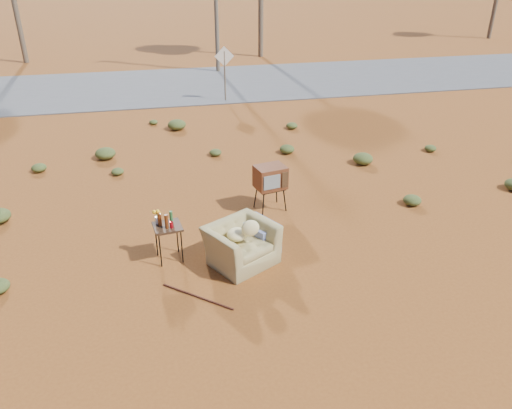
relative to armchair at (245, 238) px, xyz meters
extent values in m
plane|color=brown|center=(-0.03, -0.28, -0.51)|extent=(140.00, 140.00, 0.00)
cube|color=#565659|center=(-0.03, 14.72, -0.49)|extent=(140.00, 7.00, 0.04)
imported|color=#998853|center=(-0.08, -0.07, 0.04)|extent=(1.49, 1.32, 1.09)
ellipsoid|color=#EEDB91|center=(-0.16, -0.05, 0.13)|extent=(0.40, 0.40, 0.23)
ellipsoid|color=#EEDB91|center=(0.07, -0.22, 0.33)|extent=(0.35, 0.17, 0.35)
cube|color=navy|center=(0.36, 0.32, -0.19)|extent=(0.86, 0.97, 0.64)
cube|color=black|center=(1.01, 2.03, 0.05)|extent=(0.70, 0.59, 0.03)
cylinder|color=black|center=(0.78, 1.75, -0.23)|extent=(0.03, 0.03, 0.56)
cylinder|color=black|center=(1.33, 1.87, -0.23)|extent=(0.03, 0.03, 0.56)
cylinder|color=black|center=(0.69, 2.18, -0.23)|extent=(0.03, 0.03, 0.56)
cylinder|color=black|center=(1.24, 2.30, -0.23)|extent=(0.03, 0.03, 0.56)
cube|color=brown|center=(1.01, 2.03, 0.33)|extent=(0.79, 0.67, 0.54)
cube|color=slate|center=(0.97, 1.73, 0.33)|extent=(0.41, 0.11, 0.33)
cube|color=#472D19|center=(1.30, 1.80, 0.33)|extent=(0.16, 0.05, 0.38)
cube|color=#3B2615|center=(-1.48, 0.34, 0.24)|extent=(0.60, 0.60, 0.04)
cylinder|color=black|center=(-1.66, 0.10, -0.14)|extent=(0.03, 0.03, 0.75)
cylinder|color=black|center=(-1.24, 0.16, -0.14)|extent=(0.03, 0.03, 0.75)
cylinder|color=black|center=(-1.72, 0.52, -0.14)|extent=(0.03, 0.03, 0.75)
cylinder|color=black|center=(-1.30, 0.58, -0.14)|extent=(0.03, 0.03, 0.75)
cylinder|color=#52230D|center=(-1.61, 0.38, 0.40)|extent=(0.07, 0.07, 0.28)
cylinder|color=#52230D|center=(-1.49, 0.25, 0.41)|extent=(0.07, 0.07, 0.30)
cylinder|color=#295F2B|center=(-1.39, 0.46, 0.39)|extent=(0.06, 0.06, 0.26)
cylinder|color=red|center=(-1.40, 0.25, 0.33)|extent=(0.07, 0.07, 0.14)
cylinder|color=silver|center=(-1.66, 0.48, 0.33)|extent=(0.09, 0.09, 0.15)
ellipsoid|color=yellow|center=(-1.66, 0.48, 0.50)|extent=(0.17, 0.17, 0.13)
cylinder|color=#502315|center=(-1.07, -1.04, -0.49)|extent=(1.17, 1.02, 0.04)
cylinder|color=brown|center=(1.47, 11.72, 0.49)|extent=(0.06, 0.06, 2.00)
cube|color=silver|center=(1.47, 11.72, 1.29)|extent=(0.78, 0.04, 0.78)
cylinder|color=brown|center=(-8.03, 21.72, 2.49)|extent=(0.28, 0.28, 6.00)
ellipsoid|color=#485324|center=(4.47, 1.52, -0.39)|extent=(0.44, 0.44, 0.24)
ellipsoid|color=#485324|center=(-3.03, 6.22, -0.35)|extent=(0.60, 0.60, 0.33)
ellipsoid|color=#485324|center=(6.77, 4.72, -0.41)|extent=(0.36, 0.36, 0.20)
ellipsoid|color=#485324|center=(3.17, 7.72, -0.40)|extent=(0.40, 0.40, 0.22)
ellipsoid|color=#485324|center=(-1.53, 9.22, -0.43)|extent=(0.30, 0.30, 0.17)
camera|label=1|loc=(-1.57, -8.32, 5.10)|focal=35.00mm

